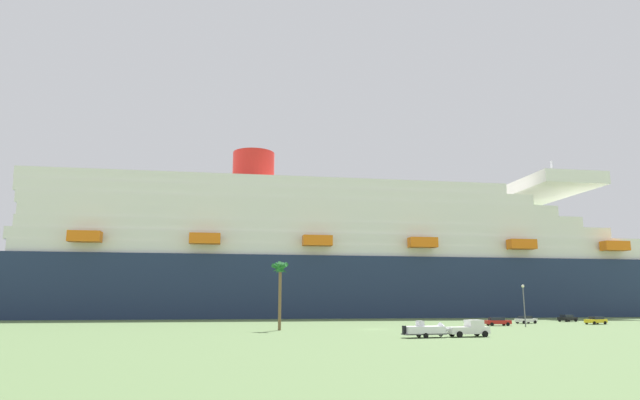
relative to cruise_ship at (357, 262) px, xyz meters
name	(u,v)px	position (x,y,z in m)	size (l,w,h in m)	color
ground_plane	(328,322)	(-20.07, -40.57, -16.42)	(600.00, 600.00, 0.00)	#567042
cruise_ship	(357,262)	(0.00, 0.00, 0.00)	(258.25, 55.60, 58.41)	#1E2D4C
pickup_truck	(469,329)	(-14.24, -91.93, -15.37)	(5.65, 2.39, 2.20)	white
small_boat_on_trailer	(429,330)	(-20.16, -92.07, -15.45)	(7.25, 2.30, 2.15)	#595960
palm_tree	(280,275)	(-36.10, -70.17, -7.52)	(3.09, 2.83, 11.10)	brown
street_lamp	(524,299)	(12.33, -65.92, -11.32)	(0.56, 0.56, 7.80)	slate
parked_car_yellow_taxi	(596,320)	(30.23, -63.71, -15.58)	(4.92, 2.62, 1.58)	yellow
parked_car_red_hatchback	(497,321)	(7.41, -64.19, -15.58)	(5.01, 2.58, 1.58)	red
parked_car_black_coupe	(567,318)	(34.32, -50.07, -15.58)	(4.63, 2.72, 1.58)	black
parked_car_white_van	(526,320)	(18.82, -56.72, -15.58)	(4.83, 2.67, 1.58)	white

